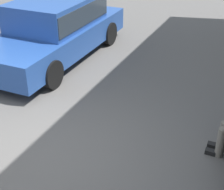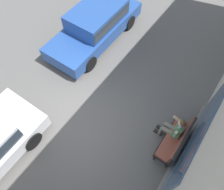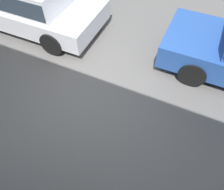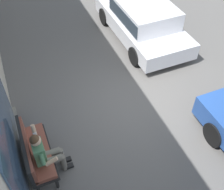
# 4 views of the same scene
# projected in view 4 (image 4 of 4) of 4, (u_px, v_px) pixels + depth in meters

# --- Properties ---
(ground_plane) EXTENTS (60.00, 60.00, 0.00)m
(ground_plane) POSITION_uv_depth(u_px,v_px,m) (134.00, 101.00, 7.82)
(ground_plane) COLOR #565451
(bench) EXTENTS (1.53, 0.55, 0.99)m
(bench) POSITION_uv_depth(u_px,v_px,m) (33.00, 151.00, 6.01)
(bench) COLOR black
(bench) RESTS_ON ground_plane
(person_on_phone) EXTENTS (0.73, 0.74, 1.33)m
(person_on_phone) POSITION_uv_depth(u_px,v_px,m) (45.00, 153.00, 5.83)
(person_on_phone) COLOR #6B665B
(person_on_phone) RESTS_ON ground_plane
(parked_car_mid) EXTENTS (4.18, 1.94, 1.36)m
(parked_car_mid) POSITION_uv_depth(u_px,v_px,m) (143.00, 19.00, 9.43)
(parked_car_mid) COLOR silver
(parked_car_mid) RESTS_ON ground_plane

